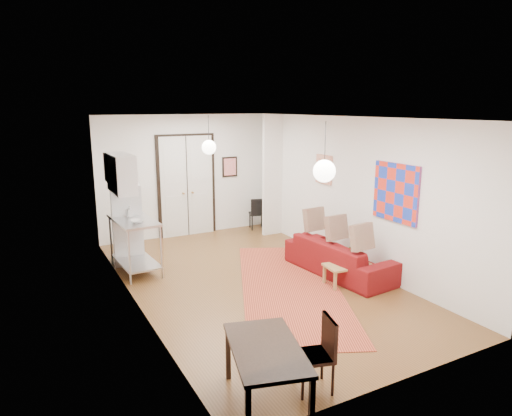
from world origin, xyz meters
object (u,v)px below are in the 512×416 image
coffee_table (348,267)px  kitchen_counter (135,237)px  black_side_chair (256,210)px  fridge (127,224)px  dining_chair_near (309,346)px  dining_table (266,353)px  sofa (339,257)px  dining_chair_far (309,346)px

coffee_table → kitchen_counter: 3.99m
coffee_table → black_side_chair: 4.15m
fridge → black_side_chair: fridge is taller
dining_chair_near → dining_table: bearing=-66.9°
sofa → black_side_chair: 3.65m
kitchen_counter → black_side_chair: 3.90m
black_side_chair → sofa: bearing=104.2°
dining_table → black_side_chair: black_side_chair is taller
sofa → fridge: 4.21m
sofa → black_side_chair: (0.16, 3.64, 0.14)m
fridge → dining_chair_far: bearing=-72.9°
sofa → black_side_chair: black_side_chair is taller
coffee_table → kitchen_counter: size_ratio=0.64×
sofa → kitchen_counter: bearing=54.6°
fridge → dining_chair_near: 5.24m
fridge → dining_table: fridge is taller
coffee_table → fridge: 4.38m
fridge → dining_chair_far: fridge is taller
fridge → dining_table: bearing=-79.5°
fridge → dining_chair_near: size_ratio=1.90×
coffee_table → dining_table: dining_table is taller
sofa → dining_chair_far: (-2.52, -2.65, 0.15)m
sofa → dining_chair_far: size_ratio=2.67×
dining_table → dining_chair_near: bearing=7.7°
sofa → fridge: fridge is taller
kitchen_counter → dining_chair_far: bearing=-83.1°
dining_chair_far → black_side_chair: bearing=172.4°
fridge → black_side_chair: 3.69m
dining_table → black_side_chair: size_ratio=1.68×
fridge → dining_chair_far: size_ratio=1.90×
dining_table → dining_chair_far: dining_chair_far is taller
kitchen_counter → dining_chair_near: size_ratio=1.63×
dining_table → dining_chair_far: size_ratio=1.62×
sofa → kitchen_counter: size_ratio=1.64×
coffee_table → kitchen_counter: bearing=142.4°
sofa → black_side_chair: size_ratio=2.77×
kitchen_counter → fridge: size_ratio=0.86×
kitchen_counter → black_side_chair: kitchen_counter is taller
dining_chair_far → sofa: bearing=151.9°
sofa → fridge: size_ratio=1.40×
sofa → dining_table: 4.15m
dining_table → dining_chair_near: dining_chair_near is taller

